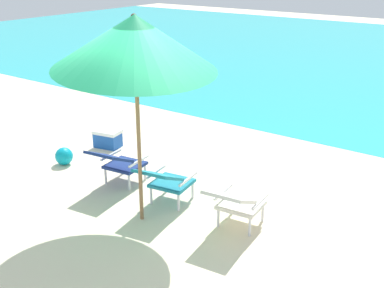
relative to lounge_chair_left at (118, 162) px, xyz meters
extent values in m
plane|color=beige|center=(1.00, 3.97, -0.40)|extent=(40.00, 40.00, 0.00)
cube|color=navy|center=(-0.02, 0.17, -0.12)|extent=(0.58, 0.56, 0.04)
cube|color=navy|center=(0.02, -0.19, 0.15)|extent=(0.58, 0.57, 0.27)
cylinder|color=silver|center=(-0.26, 0.35, -0.27)|extent=(0.04, 0.04, 0.26)
cylinder|color=silver|center=(0.17, 0.41, -0.27)|extent=(0.04, 0.04, 0.26)
cylinder|color=silver|center=(-0.21, -0.06, -0.27)|extent=(0.04, 0.04, 0.26)
cylinder|color=silver|center=(0.22, -0.01, -0.27)|extent=(0.04, 0.04, 0.26)
cube|color=silver|center=(-0.28, 0.14, 0.00)|extent=(0.09, 0.50, 0.03)
cube|color=silver|center=(0.24, 0.20, 0.00)|extent=(0.09, 0.50, 0.03)
cube|color=teal|center=(0.95, 0.09, -0.12)|extent=(0.59, 0.57, 0.04)
cube|color=teal|center=(1.00, -0.27, 0.15)|extent=(0.59, 0.59, 0.27)
cylinder|color=silver|center=(0.70, 0.27, -0.27)|extent=(0.04, 0.04, 0.26)
cylinder|color=silver|center=(1.14, 0.33, -0.27)|extent=(0.04, 0.04, 0.26)
cylinder|color=silver|center=(0.76, -0.15, -0.27)|extent=(0.04, 0.04, 0.26)
cylinder|color=silver|center=(1.20, -0.08, -0.27)|extent=(0.04, 0.04, 0.26)
cube|color=silver|center=(0.69, 0.05, 0.00)|extent=(0.10, 0.50, 0.03)
cube|color=silver|center=(1.21, 0.13, 0.00)|extent=(0.10, 0.50, 0.03)
cube|color=silver|center=(2.07, 0.10, -0.12)|extent=(0.57, 0.55, 0.04)
cube|color=silver|center=(2.11, -0.26, 0.15)|extent=(0.57, 0.57, 0.27)
cylinder|color=silver|center=(1.83, 0.29, -0.27)|extent=(0.04, 0.04, 0.26)
cylinder|color=silver|center=(2.27, 0.33, -0.27)|extent=(0.04, 0.04, 0.26)
cylinder|color=silver|center=(1.87, -0.13, -0.27)|extent=(0.04, 0.04, 0.26)
cylinder|color=silver|center=(2.31, -0.08, -0.27)|extent=(0.04, 0.04, 0.26)
cube|color=silver|center=(1.81, 0.08, 0.00)|extent=(0.08, 0.50, 0.03)
cube|color=silver|center=(2.33, 0.13, 0.00)|extent=(0.08, 0.50, 0.03)
cylinder|color=olive|center=(0.94, -0.55, 0.62)|extent=(0.05, 0.05, 2.04)
cone|color=#1E9E60|center=(0.94, -0.55, 1.93)|extent=(2.69, 2.67, 0.79)
sphere|color=#4C3823|center=(0.94, -0.55, 2.22)|extent=(0.07, 0.07, 0.07)
sphere|color=#0A93AD|center=(-1.32, 0.07, -0.26)|extent=(0.30, 0.30, 0.30)
cube|color=#194CA5|center=(-1.31, 1.08, -0.27)|extent=(0.50, 0.38, 0.26)
cube|color=white|center=(-1.31, 1.08, -0.11)|extent=(0.52, 0.40, 0.06)
camera|label=1|loc=(4.86, -4.83, 2.87)|focal=46.14mm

